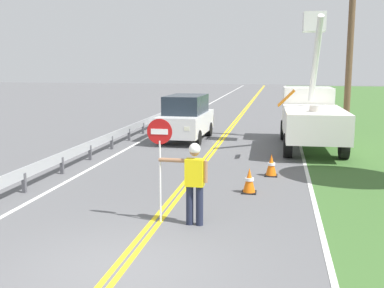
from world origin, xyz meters
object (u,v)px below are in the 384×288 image
flagger_worker (194,178)px  traffic_cone_lead (249,181)px  utility_bucket_truck (311,114)px  traffic_cone_mid (271,166)px  stop_sign_paddle (160,147)px  utility_pole_near (350,42)px  oncoming_suv_nearest (186,117)px

flagger_worker → traffic_cone_lead: bearing=70.2°
flagger_worker → utility_bucket_truck: bearing=73.9°
traffic_cone_lead → traffic_cone_mid: 2.20m
flagger_worker → stop_sign_paddle: 1.02m
utility_bucket_truck → flagger_worker: bearing=-106.1°
utility_bucket_truck → utility_pole_near: size_ratio=0.80×
flagger_worker → utility_bucket_truck: (3.10, 10.72, 0.37)m
flagger_worker → utility_pole_near: size_ratio=0.21×
flagger_worker → utility_pole_near: utility_pole_near is taller
utility_pole_near → traffic_cone_lead: 10.79m
flagger_worker → stop_sign_paddle: stop_sign_paddle is taller
flagger_worker → traffic_cone_mid: size_ratio=2.61×
stop_sign_paddle → oncoming_suv_nearest: (-1.73, 11.52, -0.65)m
utility_bucket_truck → utility_pole_near: (1.64, 1.37, 3.04)m
utility_pole_near → oncoming_suv_nearest: bearing=-175.8°
traffic_cone_mid → traffic_cone_lead: bearing=-104.6°
oncoming_suv_nearest → stop_sign_paddle: bearing=-81.5°
stop_sign_paddle → utility_pole_near: size_ratio=0.27×
stop_sign_paddle → traffic_cone_mid: bearing=64.6°
utility_bucket_truck → utility_pole_near: 3.72m
oncoming_suv_nearest → traffic_cone_lead: oncoming_suv_nearest is taller
utility_bucket_truck → utility_pole_near: bearing=39.8°
flagger_worker → utility_pole_near: 13.43m
utility_bucket_truck → traffic_cone_mid: 6.05m
stop_sign_paddle → utility_bucket_truck: 11.37m
stop_sign_paddle → traffic_cone_mid: 5.63m
stop_sign_paddle → utility_bucket_truck: size_ratio=0.34×
oncoming_suv_nearest → traffic_cone_mid: 7.78m
flagger_worker → traffic_cone_mid: 5.26m
traffic_cone_mid → utility_bucket_truck: bearing=75.2°
utility_pole_near → utility_bucket_truck: bearing=-140.2°
traffic_cone_mid → stop_sign_paddle: bearing=-115.4°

